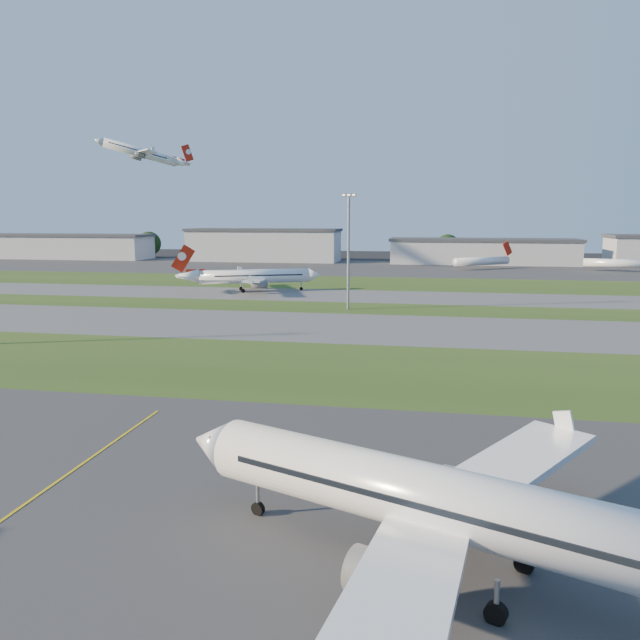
% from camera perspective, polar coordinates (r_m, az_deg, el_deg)
% --- Properties ---
extents(grass_strip_a, '(300.00, 34.00, 0.01)m').
position_cam_1_polar(grass_strip_a, '(91.30, -11.68, -3.87)').
color(grass_strip_a, '#294416').
rests_on(grass_strip_a, ground).
extents(taxiway_a, '(300.00, 32.00, 0.01)m').
position_cam_1_polar(taxiway_a, '(121.88, -5.90, -0.40)').
color(taxiway_a, '#515154').
rests_on(taxiway_a, ground).
extents(grass_strip_b, '(300.00, 18.00, 0.01)m').
position_cam_1_polar(grass_strip_b, '(145.76, -3.17, 1.25)').
color(grass_strip_b, '#294416').
rests_on(grass_strip_b, ground).
extents(taxiway_b, '(300.00, 26.00, 0.01)m').
position_cam_1_polar(taxiway_b, '(167.04, -1.42, 2.31)').
color(taxiway_b, '#515154').
rests_on(taxiway_b, ground).
extents(grass_strip_c, '(300.00, 40.00, 0.01)m').
position_cam_1_polar(grass_strip_c, '(199.25, 0.51, 3.47)').
color(grass_strip_c, '#294416').
rests_on(grass_strip_c, ground).
extents(apron_far, '(400.00, 80.00, 0.01)m').
position_cam_1_polar(apron_far, '(258.33, 2.79, 4.83)').
color(apron_far, '#333335').
rests_on(apron_far, ground).
extents(airliner_parked, '(37.75, 32.05, 12.46)m').
position_cam_1_polar(airliner_parked, '(37.83, 12.26, -16.38)').
color(airliner_parked, white).
rests_on(airliner_parked, ground).
extents(airliner_taxiing, '(35.78, 30.42, 11.86)m').
position_cam_1_polar(airliner_taxiing, '(175.38, -6.11, 3.97)').
color(airliner_taxiing, white).
rests_on(airliner_taxiing, ground).
extents(airliner_departing, '(29.93, 25.94, 10.87)m').
position_cam_1_polar(airliner_departing, '(260.83, -16.04, 14.48)').
color(airliner_departing, white).
extents(mini_jet_near, '(24.23, 18.12, 9.48)m').
position_cam_1_polar(mini_jet_near, '(257.07, 14.59, 5.24)').
color(mini_jet_near, white).
rests_on(mini_jet_near, ground).
extents(mini_jet_far, '(28.24, 9.02, 9.48)m').
position_cam_1_polar(mini_jet_far, '(263.28, 25.82, 4.70)').
color(mini_jet_far, white).
rests_on(mini_jet_far, ground).
extents(light_mast_centre, '(3.20, 0.70, 25.80)m').
position_cam_1_polar(light_mast_centre, '(139.67, 2.62, 7.00)').
color(light_mast_centre, gray).
rests_on(light_mast_centre, ground).
extents(hangar_far_west, '(91.80, 23.00, 12.20)m').
position_cam_1_polar(hangar_far_west, '(339.64, -22.59, 6.26)').
color(hangar_far_west, '#9EA1A6').
rests_on(hangar_far_west, ground).
extents(hangar_west, '(71.40, 23.00, 15.20)m').
position_cam_1_polar(hangar_west, '(296.23, -5.14, 6.87)').
color(hangar_west, '#9EA1A6').
rests_on(hangar_west, ground).
extents(hangar_east, '(81.60, 23.00, 11.20)m').
position_cam_1_polar(hangar_east, '(286.47, 14.64, 6.11)').
color(hangar_east, '#9EA1A6').
rests_on(hangar_east, ground).
extents(tree_far_west, '(11.00, 11.00, 12.00)m').
position_cam_1_polar(tree_far_west, '(373.13, -26.71, 6.25)').
color(tree_far_west, black).
rests_on(tree_far_west, ground).
extents(tree_west, '(12.10, 12.10, 13.20)m').
position_cam_1_polar(tree_west, '(333.18, -15.36, 6.77)').
color(tree_west, black).
rests_on(tree_west, ground).
extents(tree_mid_west, '(9.90, 9.90, 10.80)m').
position_cam_1_polar(tree_mid_west, '(301.48, 0.04, 6.61)').
color(tree_mid_west, black).
rests_on(tree_mid_west, ground).
extents(tree_mid_east, '(11.55, 11.55, 12.60)m').
position_cam_1_polar(tree_mid_east, '(299.67, 11.58, 6.58)').
color(tree_mid_east, black).
rests_on(tree_mid_east, ground).
extents(tree_east, '(10.45, 10.45, 11.40)m').
position_cam_1_polar(tree_east, '(308.53, 25.72, 5.80)').
color(tree_east, black).
rests_on(tree_east, ground).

